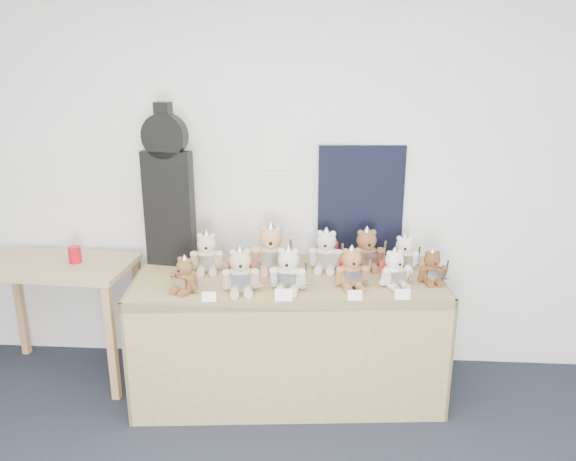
# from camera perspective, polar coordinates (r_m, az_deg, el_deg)

# --- Properties ---
(room_shell) EXTENTS (6.00, 6.00, 6.00)m
(room_shell) POSITION_cam_1_polar(r_m,az_deg,el_deg) (3.82, -1.09, 8.34)
(room_shell) COLOR white
(room_shell) RESTS_ON floor
(display_table) EXTENTS (2.01, 0.99, 0.81)m
(display_table) POSITION_cam_1_polar(r_m,az_deg,el_deg) (3.59, 0.02, -7.69)
(display_table) COLOR olive
(display_table) RESTS_ON floor
(side_table) EXTENTS (1.04, 0.62, 0.84)m
(side_table) POSITION_cam_1_polar(r_m,az_deg,el_deg) (4.10, -22.40, -4.76)
(side_table) COLOR tan
(side_table) RESTS_ON floor
(guitar_case) EXTENTS (0.34, 0.14, 1.07)m
(guitar_case) POSITION_cam_1_polar(r_m,az_deg,el_deg) (3.74, -12.09, 4.25)
(guitar_case) COLOR black
(guitar_case) RESTS_ON display_table
(navy_board) EXTENTS (0.58, 0.06, 0.78)m
(navy_board) POSITION_cam_1_polar(r_m,az_deg,el_deg) (3.87, 7.40, 2.85)
(navy_board) COLOR black
(navy_board) RESTS_ON display_table
(red_cup) EXTENTS (0.08, 0.08, 0.11)m
(red_cup) POSITION_cam_1_polar(r_m,az_deg,el_deg) (3.99, -20.84, -2.30)
(red_cup) COLOR #B30B15
(red_cup) RESTS_ON side_table
(teddy_front_far_left) EXTENTS (0.19, 0.19, 0.24)m
(teddy_front_far_left) POSITION_cam_1_polar(r_m,az_deg,el_deg) (3.38, -10.44, -4.59)
(teddy_front_far_left) COLOR brown
(teddy_front_far_left) RESTS_ON display_table
(teddy_front_left) EXTENTS (0.25, 0.22, 0.30)m
(teddy_front_left) POSITION_cam_1_polar(r_m,az_deg,el_deg) (3.33, -4.85, -4.25)
(teddy_front_left) COLOR tan
(teddy_front_left) RESTS_ON display_table
(teddy_front_centre) EXTENTS (0.25, 0.20, 0.30)m
(teddy_front_centre) POSITION_cam_1_polar(r_m,az_deg,el_deg) (3.34, 0.03, -4.15)
(teddy_front_centre) COLOR beige
(teddy_front_centre) RESTS_ON display_table
(teddy_front_right) EXTENTS (0.23, 0.20, 0.28)m
(teddy_front_right) POSITION_cam_1_polar(r_m,az_deg,el_deg) (3.42, 6.45, -3.94)
(teddy_front_right) COLOR #9C693B
(teddy_front_right) RESTS_ON display_table
(teddy_front_far_right) EXTENTS (0.22, 0.21, 0.26)m
(teddy_front_far_right) POSITION_cam_1_polar(r_m,az_deg,el_deg) (3.46, 10.75, -3.95)
(teddy_front_far_right) COLOR silver
(teddy_front_far_right) RESTS_ON display_table
(teddy_front_end) EXTENTS (0.20, 0.17, 0.24)m
(teddy_front_end) POSITION_cam_1_polar(r_m,az_deg,el_deg) (3.57, 14.40, -3.73)
(teddy_front_end) COLOR brown
(teddy_front_end) RESTS_ON display_table
(teddy_back_left) EXTENTS (0.24, 0.21, 0.29)m
(teddy_back_left) POSITION_cam_1_polar(r_m,az_deg,el_deg) (3.68, -8.22, -2.36)
(teddy_back_left) COLOR #C8B692
(teddy_back_left) RESTS_ON display_table
(teddy_back_centre_left) EXTENTS (0.29, 0.23, 0.35)m
(teddy_back_centre_left) POSITION_cam_1_polar(r_m,az_deg,el_deg) (3.64, -1.73, -2.03)
(teddy_back_centre_left) COLOR tan
(teddy_back_centre_left) RESTS_ON display_table
(teddy_back_centre_right) EXTENTS (0.25, 0.22, 0.30)m
(teddy_back_centre_right) POSITION_cam_1_polar(r_m,az_deg,el_deg) (3.67, 3.89, -2.18)
(teddy_back_centre_right) COLOR beige
(teddy_back_centre_right) RESTS_ON display_table
(teddy_back_right) EXTENTS (0.26, 0.22, 0.31)m
(teddy_back_right) POSITION_cam_1_polar(r_m,az_deg,el_deg) (3.71, 7.97, -2.08)
(teddy_back_right) COLOR brown
(teddy_back_right) RESTS_ON display_table
(teddy_back_end) EXTENTS (0.21, 0.17, 0.26)m
(teddy_back_end) POSITION_cam_1_polar(r_m,az_deg,el_deg) (3.76, 11.70, -2.35)
(teddy_back_end) COLOR white
(teddy_back_end) RESTS_ON display_table
(entry_card_a) EXTENTS (0.08, 0.03, 0.06)m
(entry_card_a) POSITION_cam_1_polar(r_m,az_deg,el_deg) (3.24, -8.04, -6.70)
(entry_card_a) COLOR white
(entry_card_a) RESTS_ON display_table
(entry_card_b) EXTENTS (0.10, 0.03, 0.07)m
(entry_card_b) POSITION_cam_1_polar(r_m,az_deg,el_deg) (3.22, -0.45, -6.57)
(entry_card_b) COLOR white
(entry_card_b) RESTS_ON display_table
(entry_card_c) EXTENTS (0.09, 0.03, 0.06)m
(entry_card_c) POSITION_cam_1_polar(r_m,az_deg,el_deg) (3.25, 6.82, -6.56)
(entry_card_c) COLOR white
(entry_card_c) RESTS_ON display_table
(entry_card_d) EXTENTS (0.09, 0.03, 0.06)m
(entry_card_d) POSITION_cam_1_polar(r_m,az_deg,el_deg) (3.30, 11.58, -6.39)
(entry_card_d) COLOR white
(entry_card_d) RESTS_ON display_table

